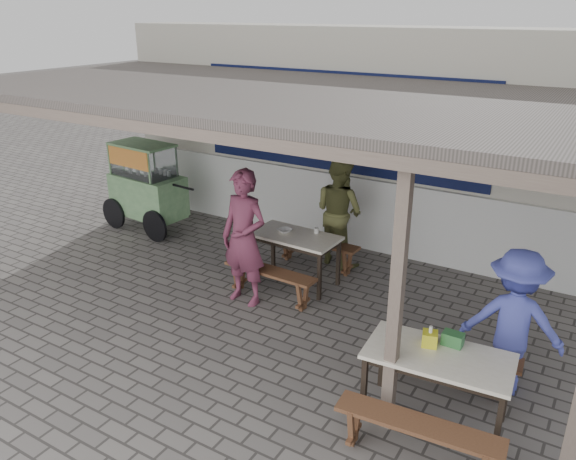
% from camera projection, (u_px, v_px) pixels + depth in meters
% --- Properties ---
extents(ground, '(60.00, 60.00, 0.00)m').
position_uv_depth(ground, '(243.00, 319.00, 7.29)').
color(ground, '#645E5A').
rests_on(ground, ground).
extents(back_wall, '(9.00, 1.28, 3.50)m').
position_uv_depth(back_wall, '(362.00, 137.00, 9.50)').
color(back_wall, '#B6B4A3').
rests_on(back_wall, ground).
extents(warung_roof, '(9.00, 4.21, 2.81)m').
position_uv_depth(warung_roof, '(279.00, 98.00, 6.99)').
color(warung_roof, '#574F4A').
rests_on(warung_roof, ground).
extents(table_left, '(1.29, 0.71, 0.75)m').
position_uv_depth(table_left, '(295.00, 240.00, 8.02)').
color(table_left, white).
rests_on(table_left, ground).
extents(bench_left_street, '(1.37, 0.33, 0.45)m').
position_uv_depth(bench_left_street, '(270.00, 278.00, 7.66)').
color(bench_left_street, brown).
rests_on(bench_left_street, ground).
extents(bench_left_wall, '(1.37, 0.33, 0.45)m').
position_uv_depth(bench_left_wall, '(317.00, 247.00, 8.64)').
color(bench_left_wall, brown).
rests_on(bench_left_wall, ground).
extents(table_right, '(1.40, 0.80, 0.75)m').
position_uv_depth(table_right, '(438.00, 362.00, 5.26)').
color(table_right, white).
rests_on(table_right, ground).
extents(bench_right_street, '(1.47, 0.39, 0.45)m').
position_uv_depth(bench_right_street, '(417.00, 433.00, 4.85)').
color(bench_right_street, brown).
rests_on(bench_right_street, ground).
extents(bench_right_wall, '(1.47, 0.39, 0.45)m').
position_uv_depth(bench_right_wall, '(449.00, 356.00, 5.92)').
color(bench_right_wall, brown).
rests_on(bench_right_wall, ground).
extents(vendor_cart, '(2.01, 0.88, 1.57)m').
position_uv_depth(vendor_cart, '(146.00, 183.00, 9.98)').
color(vendor_cart, '#7AA56E').
rests_on(vendor_cart, ground).
extents(patron_street_side, '(0.70, 0.47, 1.86)m').
position_uv_depth(patron_street_side, '(244.00, 238.00, 7.41)').
color(patron_street_side, brown).
rests_on(patron_street_side, ground).
extents(patron_wall_side, '(0.99, 0.87, 1.71)m').
position_uv_depth(patron_wall_side, '(339.00, 211.00, 8.61)').
color(patron_wall_side, brown).
rests_on(patron_wall_side, ground).
extents(patron_right_table, '(1.10, 0.74, 1.58)m').
position_uv_depth(patron_right_table, '(513.00, 322.00, 5.69)').
color(patron_right_table, '#4A52BD').
rests_on(patron_right_table, ground).
extents(tissue_box, '(0.18, 0.18, 0.14)m').
position_uv_depth(tissue_box, '(430.00, 339.00, 5.35)').
color(tissue_box, yellow).
rests_on(tissue_box, table_right).
extents(donation_box, '(0.20, 0.13, 0.13)m').
position_uv_depth(donation_box, '(453.00, 339.00, 5.36)').
color(donation_box, '#33733B').
rests_on(donation_box, table_right).
extents(condiment_jar, '(0.07, 0.07, 0.08)m').
position_uv_depth(condiment_jar, '(317.00, 231.00, 8.04)').
color(condiment_jar, silver).
rests_on(condiment_jar, table_left).
extents(condiment_bowl, '(0.25, 0.25, 0.05)m').
position_uv_depth(condiment_bowl, '(285.00, 231.00, 8.08)').
color(condiment_bowl, white).
rests_on(condiment_bowl, table_left).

